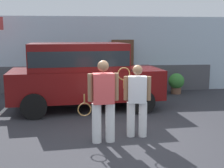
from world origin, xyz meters
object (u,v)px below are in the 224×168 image
at_px(parked_suv, 83,72).
at_px(potted_plant_by_porch, 158,82).
at_px(tennis_player_man, 103,101).
at_px(tennis_player_woman, 137,100).
at_px(potted_plant_secondary, 176,82).

xyz_separation_m(parked_suv, potted_plant_by_porch, (2.96, 2.02, -0.68)).
bearing_deg(tennis_player_man, parked_suv, -87.16).
xyz_separation_m(parked_suv, tennis_player_man, (0.41, -3.00, -0.22)).
relative_size(tennis_player_woman, potted_plant_secondary, 2.04).
height_order(parked_suv, potted_plant_secondary, parked_suv).
relative_size(potted_plant_by_porch, potted_plant_secondary, 1.03).
bearing_deg(tennis_player_woman, parked_suv, -57.75).
distance_m(parked_suv, potted_plant_secondary, 4.21).
bearing_deg(parked_suv, tennis_player_man, -86.87).
relative_size(parked_suv, tennis_player_man, 2.66).
xyz_separation_m(tennis_player_man, potted_plant_secondary, (3.26, 4.95, -0.47)).
bearing_deg(parked_suv, potted_plant_by_porch, 29.67).
xyz_separation_m(tennis_player_man, potted_plant_by_porch, (2.55, 5.02, -0.46)).
relative_size(tennis_player_man, potted_plant_secondary, 2.20).
distance_m(parked_suv, tennis_player_woman, 2.98).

